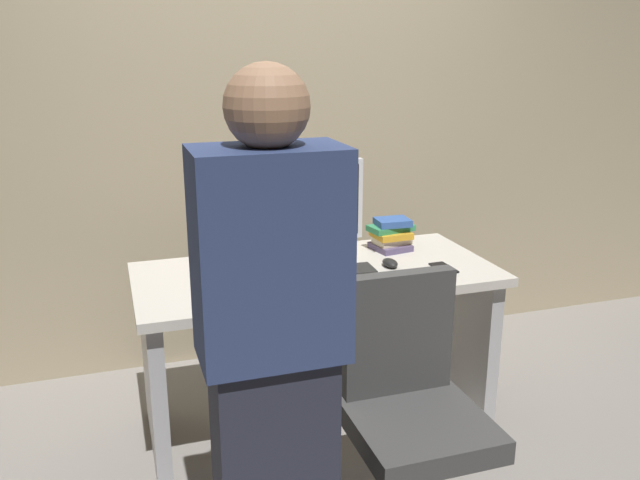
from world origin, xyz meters
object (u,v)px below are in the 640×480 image
Objects in this scene: keyboard at (325,273)px; book_stack at (391,234)px; cell_phone at (444,268)px; monitor at (305,207)px; office_chair at (412,427)px; cup_by_monitor at (219,257)px; mouse at (390,263)px; cup_near_keyboard at (220,280)px; person_at_desk at (272,358)px; desk at (316,318)px.

book_stack is (0.42, 0.25, 0.06)m from keyboard.
book_stack reaches higher than cell_phone.
keyboard is (0.03, -0.18, -0.25)m from monitor.
office_chair is at bearing -109.58° from book_stack.
cup_by_monitor is 0.98m from cell_phone.
keyboard is 0.53m from cell_phone.
book_stack is at bearing 65.06° from mouse.
mouse is (0.31, 0.02, 0.01)m from keyboard.
keyboard is 0.47m from cup_by_monitor.
book_stack is 1.56× the size of cell_phone.
cup_by_monitor is at bearing 151.14° from keyboard.
keyboard is at bearing 5.95° from cup_near_keyboard.
book_stack is (0.87, 0.30, 0.03)m from cup_near_keyboard.
keyboard is (0.44, 0.87, -0.09)m from person_at_desk.
mouse is at bearing 4.85° from cup_near_keyboard.
desk is at bearing -23.89° from cup_by_monitor.
cup_near_keyboard is at bearing 176.06° from cell_phone.
cup_near_keyboard is (-0.44, -0.12, 0.27)m from desk.
monitor is at bearing 68.60° from person_at_desk.
cup_near_keyboard is (-0.52, 0.67, 0.36)m from office_chair.
desk is 0.60m from cell_phone.
monitor is (-0.10, 0.90, 0.57)m from office_chair.
keyboard is 4.30× the size of mouse.
person_at_desk is at bearing -163.88° from office_chair.
person_at_desk reaches higher than book_stack.
mouse is at bearing 72.22° from office_chair.
cell_phone is (0.45, 0.64, 0.32)m from office_chair.
person_at_desk is at bearing -111.40° from monitor.
cell_phone is at bearing -6.47° from keyboard.
monitor is (0.41, 1.05, 0.16)m from person_at_desk.
monitor is at bearing 99.83° from desk.
monitor is at bearing 152.50° from cell_phone.
keyboard is at bearing -148.71° from book_stack.
cup_by_monitor is at bearing -179.44° from book_stack.
cell_phone is at bearing -25.30° from mouse.
desk is 1.65× the size of office_chair.
cup_by_monitor reaches higher than mouse.
keyboard is at bearing -80.06° from monitor.
book_stack is at bearing 9.09° from monitor.
cup_near_keyboard reaches higher than mouse.
office_chair is 0.84m from cell_phone.
cup_near_keyboard reaches higher than desk.
cup_by_monitor reaches higher than keyboard.
cup_near_keyboard is at bearing -160.86° from book_stack.
desk is 0.49m from monitor.
person_at_desk is (-0.43, -0.94, 0.32)m from desk.
book_stack is (0.45, 0.07, -0.18)m from monitor.
monitor reaches higher than keyboard.
mouse is 0.23m from cell_phone.
office_chair is at bearing -83.95° from desk.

